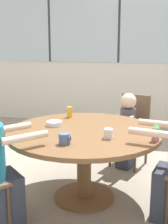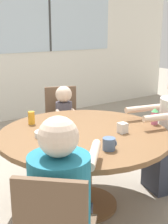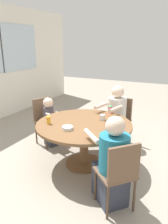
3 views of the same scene
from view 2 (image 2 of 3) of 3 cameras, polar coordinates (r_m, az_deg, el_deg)
ground_plane at (r=2.99m, az=-0.00°, el=-16.66°), size 16.00×16.00×0.00m
dining_table at (r=2.73m, az=-0.00°, el=-6.24°), size 1.48×1.48×0.71m
chair_for_toddler at (r=3.77m, az=-4.01°, el=-0.85°), size 0.52×0.52×0.88m
person_woman_green_shirt at (r=1.94m, az=-4.11°, el=-18.64°), size 0.68×0.70×1.13m
person_toddler at (r=3.65m, az=-3.57°, el=-2.63°), size 0.30×0.39×0.93m
coffee_mug at (r=2.30m, az=4.63°, el=-5.83°), size 0.10×0.09×0.09m
sippy_cup at (r=2.95m, az=12.81°, el=-0.73°), size 0.07×0.07×0.15m
juice_glass at (r=2.92m, az=-9.59°, el=-1.06°), size 0.06×0.06×0.12m
milk_carton_small at (r=2.67m, az=7.06°, el=-2.90°), size 0.07×0.07×0.09m
bowl_white_shallow at (r=2.59m, az=-7.27°, el=-4.00°), size 0.16×0.16×0.04m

